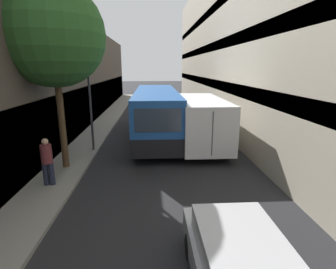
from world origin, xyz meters
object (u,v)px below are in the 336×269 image
(car_hatchback, at_px, (239,265))
(box_truck, at_px, (197,117))
(street_lamp, at_px, (87,64))
(street_tree_left, at_px, (53,35))
(pedestrian, at_px, (47,160))
(bus, at_px, (156,113))

(car_hatchback, bearing_deg, box_truck, 84.88)
(box_truck, height_order, street_lamp, street_lamp)
(car_hatchback, relative_size, street_tree_left, 0.50)
(car_hatchback, relative_size, street_lamp, 0.60)
(car_hatchback, bearing_deg, pedestrian, 137.08)
(street_lamp, xyz_separation_m, street_tree_left, (-0.69, -2.52, 1.08))
(bus, relative_size, street_lamp, 1.63)
(box_truck, xyz_separation_m, street_tree_left, (-6.61, -4.09, 4.19))
(pedestrian, distance_m, street_lamp, 5.70)
(bus, xyz_separation_m, box_truck, (2.43, -1.17, -0.08))
(bus, bearing_deg, street_tree_left, -128.48)
(pedestrian, bearing_deg, bus, 59.53)
(pedestrian, height_order, street_tree_left, street_tree_left)
(car_hatchback, height_order, bus, bus)
(box_truck, bearing_deg, pedestrian, -137.97)
(bus, bearing_deg, car_hatchback, -83.44)
(street_lamp, bearing_deg, pedestrian, -99.19)
(car_hatchback, distance_m, box_truck, 11.29)
(car_hatchback, distance_m, street_tree_left, 10.37)
(pedestrian, bearing_deg, box_truck, 42.03)
(bus, relative_size, box_truck, 1.20)
(street_tree_left, bearing_deg, bus, 51.52)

